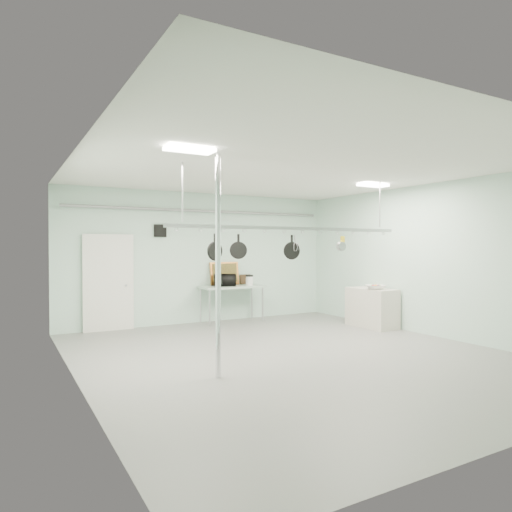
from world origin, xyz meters
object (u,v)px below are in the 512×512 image
side_cabinet (372,308)px  microwave (225,280)px  chrome_pole (218,266)px  prep_table (232,289)px  skillet_left (215,247)px  coffee_canister (249,281)px  pot_rack (293,227)px  skillet_right (292,246)px  fruit_bowl (376,287)px  skillet_mid (238,246)px

side_cabinet → microwave: bearing=140.8°
chrome_pole → prep_table: size_ratio=2.00×
side_cabinet → skillet_left: size_ratio=2.80×
coffee_canister → microwave: bearing=168.7°
coffee_canister → pot_rack: bearing=-104.7°
pot_rack → microwave: 3.53m
microwave → coffee_canister: size_ratio=2.36×
prep_table → microwave: (-0.17, 0.02, 0.22)m
skillet_right → fruit_bowl: bearing=27.5°
side_cabinet → chrome_pole: bearing=-157.6°
fruit_bowl → skillet_mid: size_ratio=1.05×
chrome_pole → side_cabinet: size_ratio=2.67×
chrome_pole → prep_table: bearing=61.3°
chrome_pole → skillet_mid: size_ratio=7.98×
pot_rack → microwave: size_ratio=9.12×
prep_table → side_cabinet: prep_table is taller
skillet_left → skillet_mid: same height
microwave → skillet_mid: bearing=91.1°
prep_table → fruit_bowl: fruit_bowl is taller
pot_rack → coffee_canister: (0.84, 3.20, -1.21)m
microwave → skillet_right: 3.43m
coffee_canister → skillet_right: (-0.88, -3.20, 0.86)m
skillet_left → fruit_bowl: bearing=-4.5°
fruit_bowl → skillet_mid: (-3.95, -0.86, 0.93)m
fruit_bowl → skillet_right: bearing=-163.3°
prep_table → pot_rack: size_ratio=0.33×
chrome_pole → prep_table: (2.30, 4.20, -0.77)m
pot_rack → skillet_mid: size_ratio=11.97×
side_cabinet → pot_rack: (-2.95, -1.10, 1.78)m
coffee_canister → skillet_left: skillet_left is taller
microwave → skillet_left: bearing=85.0°
coffee_canister → skillet_right: bearing=-105.3°
microwave → skillet_right: bearing=108.5°
prep_table → coffee_canister: 0.49m
prep_table → skillet_right: skillet_right is taller
pot_rack → skillet_right: (-0.04, 0.00, -0.35)m
side_cabinet → skillet_right: (-2.99, -1.10, 1.43)m
prep_table → pot_rack: pot_rack is taller
skillet_right → side_cabinet: bearing=31.0°
fruit_bowl → skillet_left: (-4.38, -0.86, 0.92)m
skillet_left → side_cabinet: bearing=-1.9°
prep_table → skillet_right: size_ratio=3.83×
skillet_left → chrome_pole: bearing=-127.3°
prep_table → skillet_right: 3.49m
chrome_pole → microwave: chrome_pole is taller
skillet_mid → skillet_right: (1.08, 0.00, -0.01)m
coffee_canister → fruit_bowl: coffee_canister is taller
microwave → skillet_left: 3.85m
side_cabinet → fruit_bowl: size_ratio=2.86×
coffee_canister → skillet_mid: (-1.95, -3.20, 0.87)m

